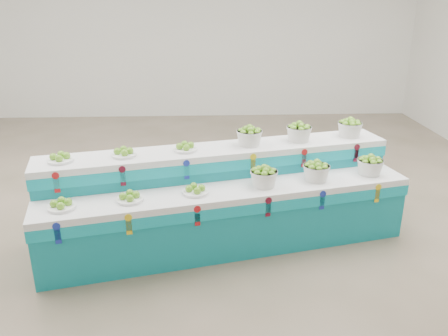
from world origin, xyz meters
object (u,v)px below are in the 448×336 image
Objects in this scene: basket_upper_right at (350,128)px; display_stand at (224,198)px; plate_upper_mid at (124,152)px; basket_lower_left at (264,176)px.

display_stand is at bearing -158.49° from basket_upper_right.
basket_upper_right is (2.60, 0.60, 0.06)m from plate_upper_mid.
basket_upper_right reaches higher than plate_upper_mid.
basket_lower_left is at bearing -145.83° from basket_upper_right.
basket_upper_right is at bearing 8.57° from display_stand.
plate_upper_mid reaches higher than basket_lower_left.
basket_upper_right is at bearing 12.93° from plate_upper_mid.
basket_upper_right is (1.13, 0.76, 0.30)m from basket_lower_left.
plate_upper_mid reaches higher than display_stand.
display_stand is 1.76m from basket_upper_right.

